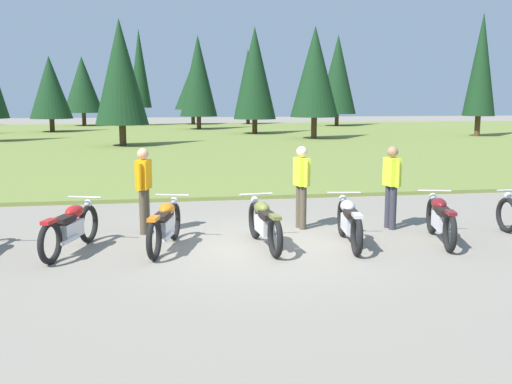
{
  "coord_description": "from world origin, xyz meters",
  "views": [
    {
      "loc": [
        -1.74,
        -9.82,
        2.62
      ],
      "look_at": [
        0.0,
        0.6,
        0.9
      ],
      "focal_mm": 40.7,
      "sensor_mm": 36.0,
      "label": 1
    }
  ],
  "objects": [
    {
      "name": "ground_plane",
      "position": [
        0.0,
        0.0,
        0.0
      ],
      "size": [
        140.0,
        140.0,
        0.0
      ],
      "primitive_type": "plane",
      "color": "gray"
    },
    {
      "name": "grass_moorland",
      "position": [
        0.0,
        26.85,
        0.05
      ],
      "size": [
        80.0,
        44.0,
        0.1
      ],
      "primitive_type": "cube",
      "color": "olive",
      "rests_on": "ground"
    },
    {
      "name": "forest_treeline",
      "position": [
        -2.77,
        36.39,
        4.26
      ],
      "size": [
        41.63,
        28.04,
        8.79
      ],
      "color": "#47331E",
      "rests_on": "ground"
    },
    {
      "name": "motorcycle_red",
      "position": [
        -3.27,
        0.22,
        0.44
      ],
      "size": [
        0.86,
        2.03,
        0.88
      ],
      "color": "black",
      "rests_on": "ground"
    },
    {
      "name": "motorcycle_orange",
      "position": [
        -1.68,
        0.18,
        0.44
      ],
      "size": [
        0.78,
        2.06,
        0.88
      ],
      "color": "black",
      "rests_on": "ground"
    },
    {
      "name": "motorcycle_olive",
      "position": [
        0.05,
        0.02,
        0.44
      ],
      "size": [
        0.62,
        2.1,
        0.88
      ],
      "color": "black",
      "rests_on": "ground"
    },
    {
      "name": "motorcycle_silver",
      "position": [
        1.57,
        -0.1,
        0.44
      ],
      "size": [
        0.62,
        2.09,
        0.88
      ],
      "color": "black",
      "rests_on": "ground"
    },
    {
      "name": "motorcycle_maroon",
      "position": [
        3.3,
        -0.15,
        0.44
      ],
      "size": [
        0.76,
        2.06,
        0.88
      ],
      "color": "black",
      "rests_on": "ground"
    },
    {
      "name": "rider_in_hivis_vest",
      "position": [
        -2.06,
        1.45,
        0.95
      ],
      "size": [
        0.32,
        0.53,
        1.67
      ],
      "color": "#4C4233",
      "rests_on": "ground"
    },
    {
      "name": "rider_with_back_turned",
      "position": [
        1.06,
        1.38,
        0.95
      ],
      "size": [
        0.28,
        0.54,
        1.67
      ],
      "color": "#4C4233",
      "rests_on": "ground"
    },
    {
      "name": "rider_checking_bike",
      "position": [
        2.83,
        1.07,
        0.95
      ],
      "size": [
        0.27,
        0.55,
        1.67
      ],
      "color": "#2D2D38",
      "rests_on": "ground"
    }
  ]
}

